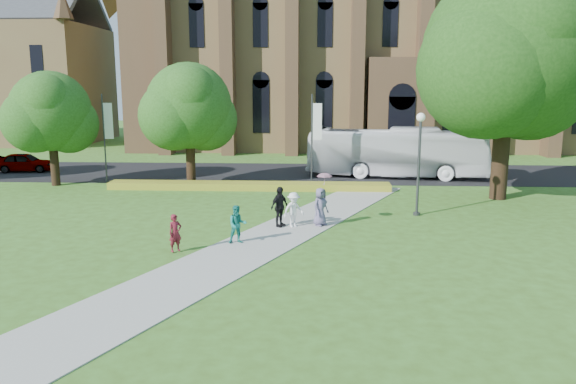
# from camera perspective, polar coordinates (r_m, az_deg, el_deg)

# --- Properties ---
(ground) EXTENTS (160.00, 160.00, 0.00)m
(ground) POSITION_cam_1_polar(r_m,az_deg,el_deg) (23.05, -2.97, -5.87)
(ground) COLOR #3D5D1C
(ground) RESTS_ON ground
(road) EXTENTS (160.00, 10.00, 0.02)m
(road) POSITION_cam_1_polar(r_m,az_deg,el_deg) (42.53, -0.24, 1.96)
(road) COLOR black
(road) RESTS_ON ground
(footpath) EXTENTS (15.58, 28.54, 0.04)m
(footpath) POSITION_cam_1_polar(r_m,az_deg,el_deg) (24.00, -2.73, -5.14)
(footpath) COLOR #B2B2A8
(footpath) RESTS_ON ground
(flower_hedge) EXTENTS (18.00, 1.40, 0.45)m
(flower_hedge) POSITION_cam_1_polar(r_m,az_deg,el_deg) (35.99, -4.01, 0.62)
(flower_hedge) COLOR gold
(flower_hedge) RESTS_ON ground
(cathedral) EXTENTS (52.60, 18.25, 28.00)m
(cathedral) POSITION_cam_1_polar(r_m,az_deg,el_deg) (62.47, 10.40, 16.60)
(cathedral) COLOR brown
(cathedral) RESTS_ON ground
(streetlamp) EXTENTS (0.44, 0.44, 5.24)m
(streetlamp) POSITION_cam_1_polar(r_m,az_deg,el_deg) (29.11, 13.20, 4.02)
(streetlamp) COLOR #38383D
(streetlamp) RESTS_ON ground
(large_tree) EXTENTS (9.60, 9.60, 13.20)m
(large_tree) POSITION_cam_1_polar(r_m,az_deg,el_deg) (34.68, 21.44, 13.03)
(large_tree) COLOR #332114
(large_tree) RESTS_ON ground
(street_tree_0) EXTENTS (5.20, 5.20, 7.50)m
(street_tree_0) POSITION_cam_1_polar(r_m,az_deg,el_deg) (39.93, -22.99, 7.53)
(street_tree_0) COLOR #332114
(street_tree_0) RESTS_ON ground
(street_tree_1) EXTENTS (5.60, 5.60, 8.05)m
(street_tree_1) POSITION_cam_1_polar(r_m,az_deg,el_deg) (37.41, -10.04, 8.58)
(street_tree_1) COLOR #332114
(street_tree_1) RESTS_ON ground
(banner_pole_0) EXTENTS (0.70, 0.10, 6.00)m
(banner_pole_0) POSITION_cam_1_polar(r_m,az_deg,el_deg) (37.29, 2.61, 5.91)
(banner_pole_0) COLOR #38383D
(banner_pole_0) RESTS_ON ground
(banner_pole_1) EXTENTS (0.70, 0.10, 6.00)m
(banner_pole_1) POSITION_cam_1_polar(r_m,az_deg,el_deg) (39.90, -18.04, 5.71)
(banner_pole_1) COLOR #38383D
(banner_pole_1) RESTS_ON ground
(tour_coach) EXTENTS (13.10, 4.74, 3.57)m
(tour_coach) POSITION_cam_1_polar(r_m,az_deg,el_deg) (41.17, 10.97, 3.98)
(tour_coach) COLOR silver
(tour_coach) RESTS_ON road
(car_0) EXTENTS (4.48, 2.24, 1.46)m
(car_0) POSITION_cam_1_polar(r_m,az_deg,el_deg) (47.48, -25.21, 2.76)
(car_0) COLOR gray
(car_0) RESTS_ON road
(pedestrian_0) EXTENTS (0.66, 0.64, 1.53)m
(pedestrian_0) POSITION_cam_1_polar(r_m,az_deg,el_deg) (22.91, -11.38, -4.09)
(pedestrian_0) COLOR maroon
(pedestrian_0) RESTS_ON footpath
(pedestrian_1) EXTENTS (0.93, 0.81, 1.62)m
(pedestrian_1) POSITION_cam_1_polar(r_m,az_deg,el_deg) (23.69, -5.16, -3.30)
(pedestrian_1) COLOR #18796C
(pedestrian_1) RESTS_ON footpath
(pedestrian_2) EXTENTS (1.22, 1.10, 1.65)m
(pedestrian_2) POSITION_cam_1_polar(r_m,az_deg,el_deg) (26.27, 0.57, -1.81)
(pedestrian_2) COLOR white
(pedestrian_2) RESTS_ON footpath
(pedestrian_3) EXTENTS (1.04, 1.17, 1.91)m
(pedestrian_3) POSITION_cam_1_polar(r_m,az_deg,el_deg) (26.30, -0.87, -1.50)
(pedestrian_3) COLOR black
(pedestrian_3) RESTS_ON footpath
(pedestrian_4) EXTENTS (1.02, 1.04, 1.81)m
(pedestrian_4) POSITION_cam_1_polar(r_m,az_deg,el_deg) (26.57, 3.31, -1.50)
(pedestrian_4) COLOR slate
(pedestrian_4) RESTS_ON footpath
(parasol) EXTENTS (0.88, 0.88, 0.61)m
(parasol) POSITION_cam_1_polar(r_m,az_deg,el_deg) (26.43, 3.73, 1.10)
(parasol) COLOR #DB9A9E
(parasol) RESTS_ON pedestrian_4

